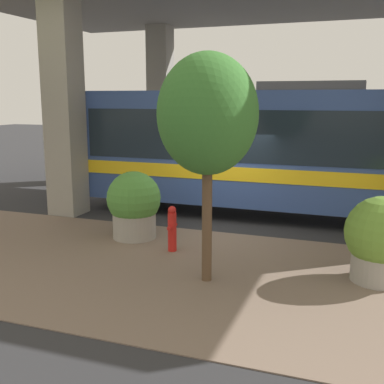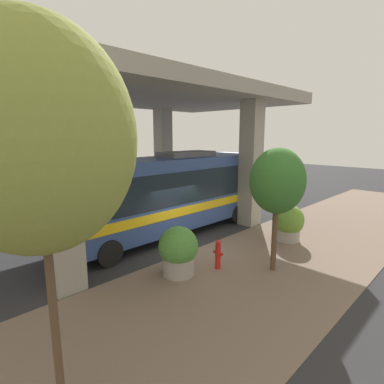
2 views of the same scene
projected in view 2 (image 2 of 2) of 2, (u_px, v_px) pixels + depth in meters
ground_plane at (191, 251)px, 12.24m from camera, size 80.00×80.00×0.00m
sidewalk_strip at (253, 274)px, 10.15m from camera, size 6.00×40.00×0.02m
overpass at (130, 104)px, 13.88m from camera, size 9.40×17.70×6.98m
bus at (170, 191)px, 14.02m from camera, size 2.71×11.27×3.89m
fire_hydrant at (218, 254)px, 10.50m from camera, size 0.41×0.20×1.07m
planter_front at (288, 223)px, 13.27m from camera, size 1.38×1.38×1.66m
planter_middle at (178, 251)px, 10.01m from camera, size 1.33×1.33×1.69m
street_tree_near at (277, 182)px, 9.93m from camera, size 1.83×1.83×4.27m
street_tree_far at (37, 138)px, 4.33m from camera, size 2.87×2.87×6.34m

